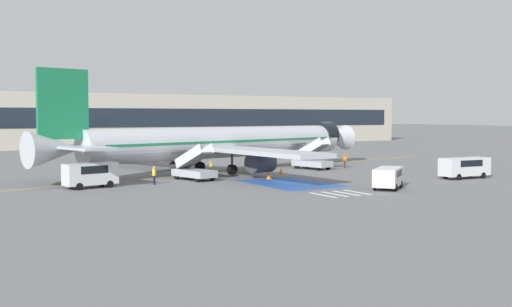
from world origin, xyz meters
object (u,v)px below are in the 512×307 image
at_px(service_van_2, 388,176).
at_px(ground_crew_2, 345,159).
at_px(airliner, 222,143).
at_px(ground_crew_0, 154,174).
at_px(boarding_stairs_forward, 312,161).
at_px(boarding_stairs_aft, 194,170).
at_px(service_van_0, 465,166).
at_px(traffic_cone_1, 281,171).
at_px(traffic_cone_0, 113,179).
at_px(terminal_building, 134,120).
at_px(traffic_cone_2, 269,176).
at_px(fuel_tanker, 115,149).
at_px(ground_crew_3, 249,165).
at_px(service_van_1, 90,173).
at_px(ground_crew_1, 211,167).

bearing_deg(service_van_2, ground_crew_2, 114.30).
relative_size(airliner, ground_crew_0, 25.63).
relative_size(boarding_stairs_forward, boarding_stairs_aft, 1.00).
bearing_deg(service_van_0, traffic_cone_1, 48.51).
relative_size(ground_crew_0, traffic_cone_1, 2.78).
relative_size(boarding_stairs_forward, traffic_cone_0, 8.97).
bearing_deg(terminal_building, airliner, -99.56).
bearing_deg(boarding_stairs_forward, service_van_2, -119.33).
bearing_deg(ground_crew_2, traffic_cone_2, 121.46).
height_order(fuel_tanker, service_van_2, fuel_tanker).
distance_m(ground_crew_0, terminal_building, 74.16).
bearing_deg(ground_crew_0, traffic_cone_1, -42.26).
bearing_deg(ground_crew_2, traffic_cone_0, 100.06).
height_order(ground_crew_3, terminal_building, terminal_building).
bearing_deg(service_van_1, boarding_stairs_aft, -92.29).
bearing_deg(traffic_cone_1, terminal_building, 85.13).
xyz_separation_m(boarding_stairs_aft, traffic_cone_1, (10.91, 0.93, -0.64)).
height_order(ground_crew_0, ground_crew_1, ground_crew_0).
relative_size(service_van_0, traffic_cone_2, 8.21).
distance_m(ground_crew_1, ground_crew_3, 5.11).
xyz_separation_m(ground_crew_0, ground_crew_1, (7.90, 4.31, -0.05)).
bearing_deg(service_van_1, traffic_cone_2, -105.15).
bearing_deg(ground_crew_1, airliner, 154.11).
height_order(boarding_stairs_aft, traffic_cone_0, boarding_stairs_aft).
distance_m(boarding_stairs_aft, service_van_0, 27.66).
bearing_deg(fuel_tanker, traffic_cone_1, 22.98).
relative_size(fuel_tanker, terminal_building, 0.08).
distance_m(boarding_stairs_aft, ground_crew_2, 22.07).
relative_size(boarding_stairs_forward, service_van_1, 1.13).
bearing_deg(airliner, ground_crew_0, -68.42).
xyz_separation_m(boarding_stairs_forward, service_van_1, (-28.05, -5.67, 0.35)).
xyz_separation_m(service_van_2, ground_crew_1, (-8.78, 17.81, -0.18)).
distance_m(service_van_1, traffic_cone_0, 5.09).
bearing_deg(service_van_0, ground_crew_3, 49.20).
bearing_deg(ground_crew_1, ground_crew_3, 114.76).
bearing_deg(fuel_tanker, ground_crew_3, 19.10).
distance_m(fuel_tanker, ground_crew_0, 29.95).
distance_m(service_van_1, traffic_cone_1, 21.78).
bearing_deg(airliner, fuel_tanker, -178.57).
bearing_deg(airliner, ground_crew_2, 67.77).
distance_m(traffic_cone_1, traffic_cone_2, 5.56).
xyz_separation_m(service_van_1, traffic_cone_2, (17.69, -1.49, -0.99)).
distance_m(ground_crew_2, traffic_cone_1, 11.20).
height_order(service_van_2, traffic_cone_2, service_van_2).
relative_size(ground_crew_1, terminal_building, 0.01).
xyz_separation_m(boarding_stairs_aft, service_van_1, (-10.70, -1.51, 0.37)).
distance_m(ground_crew_0, ground_crew_3, 13.91).
bearing_deg(traffic_cone_2, airliner, 95.80).
bearing_deg(traffic_cone_0, ground_crew_2, 2.18).
xyz_separation_m(service_van_2, ground_crew_2, (9.97, 18.74, -0.06)).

